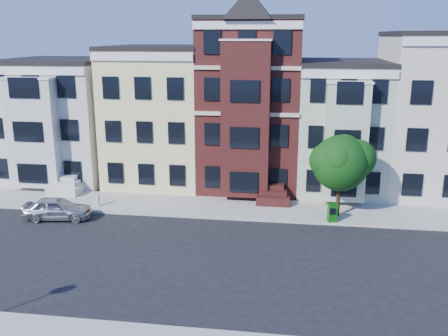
% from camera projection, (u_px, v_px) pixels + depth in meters
% --- Properties ---
extents(ground, '(120.00, 120.00, 0.00)m').
position_uv_depth(ground, '(225.00, 263.00, 24.91)').
color(ground, black).
extents(far_sidewalk, '(60.00, 4.00, 0.15)m').
position_uv_depth(far_sidewalk, '(242.00, 209.00, 32.54)').
color(far_sidewalk, '#9E9B93').
rests_on(far_sidewalk, ground).
extents(house_white, '(8.00, 9.00, 9.00)m').
position_uv_depth(house_white, '(64.00, 120.00, 39.68)').
color(house_white, beige).
rests_on(house_white, ground).
extents(house_yellow, '(7.00, 9.00, 10.00)m').
position_uv_depth(house_yellow, '(162.00, 116.00, 38.45)').
color(house_yellow, beige).
rests_on(house_yellow, ground).
extents(house_brown, '(7.00, 9.00, 12.00)m').
position_uv_depth(house_brown, '(252.00, 105.00, 37.23)').
color(house_brown, '#381311').
rests_on(house_brown, ground).
extents(house_green, '(6.00, 9.00, 9.00)m').
position_uv_depth(house_green, '(340.00, 127.00, 36.72)').
color(house_green, '#ABB89F').
rests_on(house_green, ground).
extents(house_cream, '(8.00, 9.00, 11.00)m').
position_uv_depth(house_cream, '(441.00, 115.00, 35.50)').
color(house_cream, beige).
rests_on(house_cream, ground).
extents(street_tree, '(5.57, 5.57, 6.29)m').
position_uv_depth(street_tree, '(340.00, 167.00, 30.27)').
color(street_tree, '#134411').
rests_on(street_tree, far_sidewalk).
extents(parked_car, '(4.30, 2.20, 1.40)m').
position_uv_depth(parked_car, '(57.00, 208.00, 30.74)').
color(parked_car, '#ACAEB6').
rests_on(parked_car, ground).
extents(newspaper_box, '(0.59, 0.54, 1.12)m').
position_uv_depth(newspaper_box, '(332.00, 213.00, 29.97)').
color(newspaper_box, '#0E6110').
rests_on(newspaper_box, far_sidewalk).
extents(fire_hydrant, '(0.29, 0.29, 0.64)m').
position_uv_depth(fire_hydrant, '(98.00, 201.00, 32.75)').
color(fire_hydrant, beige).
rests_on(fire_hydrant, far_sidewalk).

